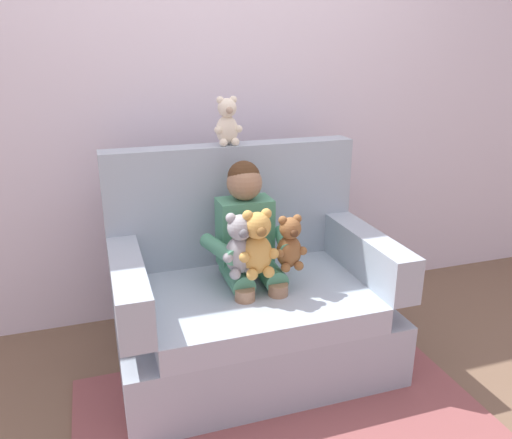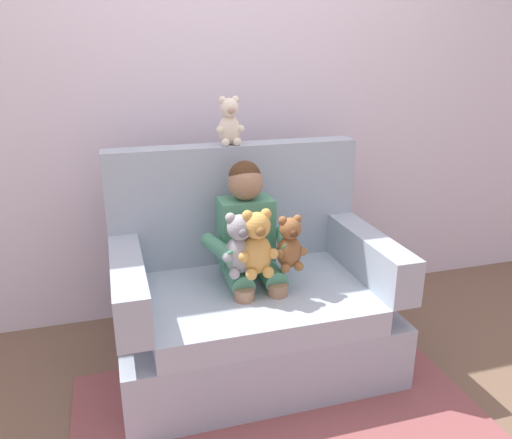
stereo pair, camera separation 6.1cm
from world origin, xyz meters
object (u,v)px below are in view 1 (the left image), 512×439
(plush_grey, at_px, (240,246))
(armchair, at_px, (250,300))
(plush_cream_on_backrest, at_px, (227,123))
(plush_brown, at_px, (290,244))
(seated_child, at_px, (249,240))
(plush_honey, at_px, (257,245))

(plush_grey, bearing_deg, armchair, 54.85)
(armchair, height_order, plush_cream_on_backrest, plush_cream_on_backrest)
(plush_brown, bearing_deg, plush_grey, 169.53)
(seated_child, xyz_separation_m, plush_honey, (-0.01, -0.17, 0.04))
(plush_cream_on_backrest, bearing_deg, armchair, -80.11)
(plush_honey, distance_m, plush_cream_on_backrest, 0.66)
(plush_grey, xyz_separation_m, plush_honey, (0.07, -0.03, 0.01))
(armchair, height_order, plush_brown, armchair)
(plush_brown, distance_m, plush_honey, 0.17)
(plush_brown, bearing_deg, armchair, 127.13)
(plush_grey, distance_m, plush_brown, 0.24)
(armchair, distance_m, plush_brown, 0.40)
(armchair, xyz_separation_m, plush_grey, (-0.09, -0.14, 0.36))
(plush_grey, xyz_separation_m, plush_cream_on_backrest, (0.07, 0.43, 0.48))
(seated_child, relative_size, plush_cream_on_backrest, 3.42)
(plush_grey, bearing_deg, plush_cream_on_backrest, 78.29)
(armchair, distance_m, plush_cream_on_backrest, 0.89)
(plush_honey, bearing_deg, plush_brown, -7.62)
(plush_grey, height_order, plush_cream_on_backrest, plush_cream_on_backrest)
(armchair, xyz_separation_m, plush_honey, (-0.01, -0.16, 0.36))
(plush_honey, relative_size, plush_cream_on_backrest, 1.29)
(seated_child, bearing_deg, plush_grey, -125.57)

